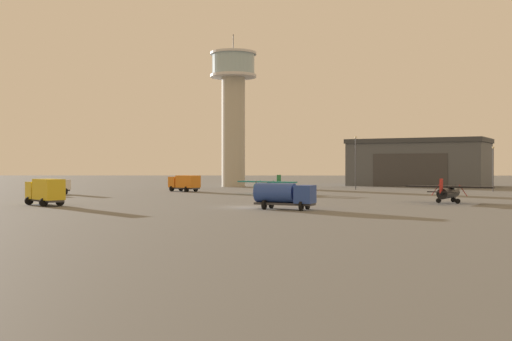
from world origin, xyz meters
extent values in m
plane|color=#60605E|center=(0.00, 0.00, 0.00)|extent=(400.00, 400.00, 0.00)
cylinder|color=#B2AD9E|center=(-4.59, 63.82, 12.03)|extent=(5.13, 5.13, 24.05)
cylinder|color=silver|center=(-4.59, 63.82, 24.35)|extent=(10.12, 10.12, 0.60)
cylinder|color=#99B7C6|center=(-4.59, 63.82, 26.83)|extent=(9.31, 9.31, 4.36)
cylinder|color=silver|center=(-4.59, 63.82, 29.26)|extent=(10.12, 10.12, 0.50)
cylinder|color=#38383D|center=(-4.59, 63.82, 31.51)|extent=(0.16, 0.16, 4.00)
cube|color=#4C5159|center=(37.59, 69.64, 4.84)|extent=(33.63, 28.24, 9.67)
cube|color=#35393E|center=(37.59, 69.64, 10.17)|extent=(34.45, 29.05, 1.00)
cube|color=#38383A|center=(33.73, 62.48, 3.63)|extent=(14.35, 7.85, 7.25)
cylinder|color=black|center=(25.54, 7.10, 1.31)|extent=(4.51, 6.44, 1.33)
cone|color=#38383D|center=(27.35, 10.21, 1.31)|extent=(1.29, 1.30, 0.93)
cube|color=#38383D|center=(27.35, 10.21, 1.31)|extent=(0.12, 0.11, 2.03)
cube|color=black|center=(25.70, 7.38, 2.08)|extent=(10.06, 6.77, 0.21)
cylinder|color=red|center=(27.18, 6.52, 1.64)|extent=(0.95, 0.60, 1.45)
cylinder|color=red|center=(24.22, 8.24, 1.64)|extent=(0.95, 0.60, 1.45)
cube|color=#99B7C6|center=(26.19, 8.21, 1.67)|extent=(1.51, 1.55, 0.75)
cone|color=black|center=(23.73, 4.00, 1.41)|extent=(1.61, 1.80, 1.00)
cube|color=red|center=(23.73, 4.00, 2.27)|extent=(0.70, 1.08, 1.82)
cube|color=black|center=(23.73, 4.00, 1.57)|extent=(3.26, 2.45, 0.11)
cylinder|color=black|center=(26.83, 9.32, 0.32)|extent=(0.64, 0.48, 0.64)
cylinder|color=black|center=(26.45, 6.33, 0.32)|extent=(0.64, 0.48, 0.64)
cylinder|color=black|center=(24.42, 7.51, 0.32)|extent=(0.64, 0.48, 0.64)
cylinder|color=teal|center=(2.87, 29.84, 1.29)|extent=(4.61, 6.28, 1.31)
cone|color=#38383D|center=(0.99, 26.83, 1.29)|extent=(1.28, 1.29, 0.92)
cube|color=#38383D|center=(0.99, 26.83, 1.29)|extent=(0.12, 0.11, 2.01)
cube|color=teal|center=(2.70, 29.57, 2.05)|extent=(9.79, 6.95, 0.21)
cylinder|color=#287A42|center=(1.27, 30.47, 1.62)|extent=(0.92, 0.62, 1.43)
cylinder|color=#287A42|center=(4.13, 28.67, 1.62)|extent=(0.92, 0.62, 1.43)
cube|color=#99B7C6|center=(2.20, 28.76, 1.65)|extent=(1.50, 1.54, 0.74)
cone|color=teal|center=(4.75, 32.84, 1.39)|extent=(1.62, 1.77, 0.98)
cube|color=#287A42|center=(4.75, 32.84, 2.24)|extent=(0.72, 1.05, 1.80)
cube|color=teal|center=(4.75, 32.84, 1.55)|extent=(3.19, 2.49, 0.11)
cylinder|color=black|center=(1.53, 27.69, 0.32)|extent=(0.63, 0.48, 0.63)
cylinder|color=black|center=(2.00, 30.63, 0.32)|extent=(0.63, 0.48, 0.63)
cylinder|color=black|center=(3.97, 29.40, 0.32)|extent=(0.63, 0.48, 0.63)
cube|color=#38383D|center=(4.56, -3.65, 0.62)|extent=(6.73, 4.24, 0.24)
cube|color=#2847A8|center=(6.73, -4.59, 1.70)|extent=(2.57, 2.78, 1.93)
cube|color=#99B7C6|center=(7.52, -4.93, 2.09)|extent=(0.83, 1.77, 0.96)
cylinder|color=#2847A8|center=(3.58, -3.23, 1.80)|extent=(4.90, 3.70, 2.12)
cylinder|color=black|center=(7.07, -3.64, 0.50)|extent=(0.65, 1.03, 1.00)
cylinder|color=black|center=(6.27, -5.48, 0.50)|extent=(0.65, 1.03, 1.00)
cylinder|color=black|center=(3.16, -1.95, 0.50)|extent=(0.65, 1.03, 1.00)
cylinder|color=black|center=(2.36, -3.79, 0.50)|extent=(0.65, 1.03, 1.00)
cube|color=#38383D|center=(-23.80, 2.27, 0.62)|extent=(5.67, 5.79, 0.24)
cube|color=gold|center=(-25.38, 3.90, 1.76)|extent=(2.83, 2.82, 2.05)
cube|color=#99B7C6|center=(-25.95, 4.50, 2.17)|extent=(1.42, 1.37, 1.02)
cube|color=gold|center=(-23.08, 1.52, 1.96)|extent=(4.55, 4.61, 2.43)
cylinder|color=black|center=(-26.06, 3.16, 0.50)|extent=(0.91, 0.89, 1.00)
cylinder|color=black|center=(-24.61, 4.55, 0.50)|extent=(0.91, 0.89, 1.00)
cylinder|color=black|center=(-23.21, 0.20, 0.50)|extent=(0.91, 0.89, 1.00)
cylinder|color=black|center=(-21.76, 1.60, 0.50)|extent=(0.91, 0.89, 1.00)
cube|color=#38383D|center=(-12.20, 39.81, 0.62)|extent=(5.87, 5.23, 0.24)
cube|color=orange|center=(-13.86, 41.12, 1.70)|extent=(2.86, 3.01, 1.92)
cube|color=#99B7C6|center=(-14.46, 41.59, 2.09)|extent=(1.40, 1.74, 0.96)
cube|color=orange|center=(-11.44, 39.21, 1.83)|extent=(4.66, 4.43, 2.18)
cylinder|color=black|center=(-14.52, 40.19, 0.50)|extent=(0.84, 0.96, 1.00)
cylinder|color=black|center=(-13.10, 41.98, 0.50)|extent=(0.84, 0.96, 1.00)
cylinder|color=black|center=(-11.53, 37.82, 0.50)|extent=(0.84, 0.96, 1.00)
cylinder|color=black|center=(-10.11, 39.61, 0.50)|extent=(0.84, 0.96, 1.00)
cube|color=#38383D|center=(-32.53, 28.26, 0.62)|extent=(5.52, 6.05, 0.24)
cube|color=white|center=(-31.10, 29.97, 1.57)|extent=(3.07, 2.96, 1.67)
cube|color=#99B7C6|center=(-30.59, 30.59, 1.91)|extent=(1.72, 1.45, 0.83)
cube|color=brown|center=(-33.18, 27.48, 0.82)|extent=(4.61, 4.82, 0.16)
cube|color=#997547|center=(-33.44, 27.16, 1.35)|extent=(1.39, 1.39, 0.90)
cylinder|color=black|center=(-32.02, 30.66, 0.50)|extent=(0.94, 0.85, 1.00)
cylinder|color=black|center=(-30.26, 29.19, 0.50)|extent=(0.94, 0.85, 1.00)
cylinder|color=black|center=(-34.59, 27.57, 0.50)|extent=(0.94, 0.85, 1.00)
cylinder|color=black|center=(-32.83, 26.10, 0.50)|extent=(0.94, 0.85, 1.00)
cylinder|color=#38383D|center=(43.66, 40.69, 3.86)|extent=(0.18, 0.18, 7.73)
sphere|color=#F9E5B2|center=(43.66, 40.69, 7.95)|extent=(0.44, 0.44, 0.44)
cylinder|color=#38383D|center=(20.00, 48.45, 4.98)|extent=(0.18, 0.18, 9.96)
sphere|color=#F9E5B2|center=(20.00, 48.45, 10.18)|extent=(0.44, 0.44, 0.44)
camera|label=1|loc=(2.50, -69.51, 4.89)|focal=42.59mm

